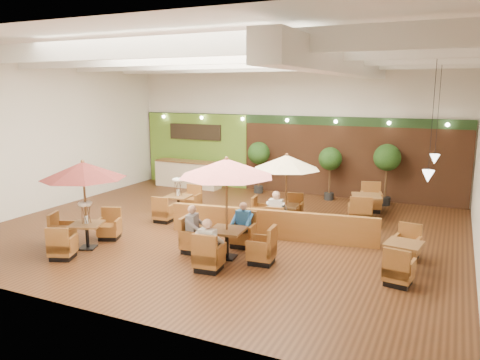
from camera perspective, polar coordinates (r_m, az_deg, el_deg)
The scene contains 17 objects.
room at distance 15.00m, azimuth 0.99°, elevation 8.50°, with size 14.04×14.00×5.52m.
service_counter at distance 20.92m, azimuth -6.37°, elevation 0.73°, with size 3.00×0.75×1.18m.
booth_divider at distance 13.67m, azimuth 3.82°, elevation -5.41°, with size 6.12×0.18×0.85m, color brown.
table_0 at distance 13.19m, azimuth -18.66°, elevation -0.61°, with size 2.40×2.55×2.45m.
table_1 at distance 11.75m, azimuth -1.65°, elevation -1.19°, with size 2.62×2.62×2.64m.
table_2 at distance 14.76m, azimuth 5.49°, elevation 0.82°, with size 2.23×2.32×2.33m.
table_3 at distance 16.21m, azimuth -7.53°, elevation -2.63°, with size 0.85×2.40×1.48m.
table_4 at distance 11.94m, azimuth 19.26°, elevation -8.89°, with size 0.91×2.45×0.90m.
table_5 at distance 16.24m, azimuth 15.08°, elevation -3.24°, with size 1.14×2.90×1.04m.
topiary_0 at distance 19.44m, azimuth 2.29°, elevation 3.05°, with size 0.92×0.92×2.15m.
topiary_1 at distance 18.51m, azimuth 10.93°, elevation 2.30°, with size 0.90×0.90×2.08m.
topiary_2 at distance 18.10m, azimuth 17.49°, elevation 2.35°, with size 0.99×0.99×2.31m.
diner_0 at distance 11.20m, azimuth -3.85°, elevation -7.27°, with size 0.41×0.33×0.84m.
diner_1 at distance 12.85m, azimuth 0.31°, elevation -4.92°, with size 0.38×0.30×0.79m.
diner_2 at distance 12.46m, azimuth -5.61°, elevation -5.41°, with size 0.37×0.44×0.83m.
diner_3 at distance 14.16m, azimuth 4.46°, elevation -3.49°, with size 0.40×0.35×0.76m.
diner_4 at distance 14.16m, azimuth 4.46°, elevation -3.38°, with size 0.43×0.36×0.84m.
Camera 1 is at (6.34, -12.47, 4.27)m, focal length 35.00 mm.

